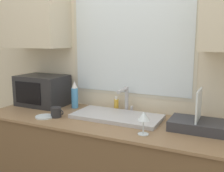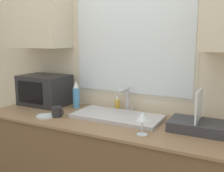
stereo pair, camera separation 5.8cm
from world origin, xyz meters
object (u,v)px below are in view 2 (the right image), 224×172
(mug_near_sink, at_px, (57,112))
(wine_glass, at_px, (142,117))
(spray_bottle, at_px, (76,95))
(soap_bottle, at_px, (117,105))
(microwave, at_px, (45,90))
(dish_rack, at_px, (197,124))
(faucet, at_px, (127,97))

(mug_near_sink, bearing_deg, wine_glass, -4.57)
(spray_bottle, relative_size, soap_bottle, 1.98)
(spray_bottle, height_order, soap_bottle, spray_bottle)
(soap_bottle, distance_m, wine_glass, 0.62)
(microwave, distance_m, mug_near_sink, 0.47)
(dish_rack, bearing_deg, microwave, 176.44)
(microwave, relative_size, soap_bottle, 3.55)
(spray_bottle, height_order, wine_glass, spray_bottle)
(faucet, height_order, wine_glass, faucet)
(dish_rack, xyz_separation_m, wine_glass, (-0.32, -0.25, 0.07))
(microwave, relative_size, wine_glass, 2.84)
(dish_rack, xyz_separation_m, soap_bottle, (-0.73, 0.21, 0.01))
(microwave, relative_size, mug_near_sink, 3.87)
(soap_bottle, bearing_deg, microwave, -170.61)
(microwave, bearing_deg, mug_near_sink, -36.70)
(spray_bottle, xyz_separation_m, mug_near_sink, (0.03, -0.32, -0.08))
(spray_bottle, relative_size, mug_near_sink, 2.16)
(faucet, height_order, dish_rack, dish_rack)
(faucet, relative_size, wine_glass, 1.43)
(spray_bottle, bearing_deg, mug_near_sink, -84.81)
(faucet, distance_m, wine_glass, 0.52)
(wine_glass, bearing_deg, spray_bottle, 154.69)
(dish_rack, height_order, soap_bottle, dish_rack)
(soap_bottle, relative_size, mug_near_sink, 1.09)
(faucet, xyz_separation_m, mug_near_sink, (-0.46, -0.36, -0.10))
(soap_bottle, xyz_separation_m, mug_near_sink, (-0.36, -0.40, -0.01))
(microwave, bearing_deg, dish_rack, -3.56)
(faucet, bearing_deg, spray_bottle, -174.70)
(soap_bottle, bearing_deg, spray_bottle, -168.36)
(dish_rack, height_order, spray_bottle, dish_rack)
(faucet, height_order, mug_near_sink, faucet)
(microwave, xyz_separation_m, soap_bottle, (0.73, 0.12, -0.09))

